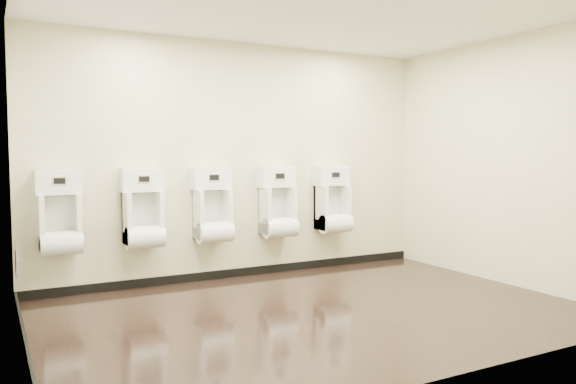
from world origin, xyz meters
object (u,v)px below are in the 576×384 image
object	(u,v)px
access_panel	(17,262)
urinal_4	(333,204)
urinal_0	(60,218)
urinal_1	(143,214)
urinal_2	(213,211)
urinal_3	(278,207)

from	to	relation	value
access_panel	urinal_4	world-z (taller)	urinal_4
urinal_0	urinal_1	world-z (taller)	same
urinal_1	urinal_4	distance (m)	2.44
urinal_0	urinal_2	size ratio (longest dim) A/B	1.00
access_panel	urinal_2	distance (m)	2.12
urinal_0	urinal_2	bearing A→B (deg)	0.00
urinal_0	urinal_4	bearing A→B (deg)	0.00
urinal_3	urinal_2	bearing A→B (deg)	180.00
urinal_2	urinal_3	distance (m)	0.84
urinal_2	urinal_3	world-z (taller)	same
urinal_0	urinal_4	size ratio (longest dim) A/B	1.00
access_panel	urinal_3	distance (m)	2.94
urinal_0	urinal_4	xyz separation A→B (m)	(3.28, 0.00, 0.00)
access_panel	urinal_1	distance (m)	1.36
urinal_1	urinal_0	bearing A→B (deg)	180.00
urinal_1	urinal_3	world-z (taller)	same
urinal_0	urinal_3	world-z (taller)	same
urinal_1	urinal_2	world-z (taller)	same
urinal_1	urinal_2	size ratio (longest dim) A/B	1.00
urinal_4	urinal_0	bearing A→B (deg)	180.00
urinal_0	urinal_3	distance (m)	2.48
access_panel	urinal_2	xyz separation A→B (m)	(2.05, 0.40, 0.33)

